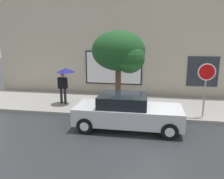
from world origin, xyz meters
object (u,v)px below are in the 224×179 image
(street_tree, at_px, (121,53))
(stop_sign, at_px, (206,80))
(pedestrian_with_umbrella, at_px, (65,76))
(parked_car, at_px, (127,112))

(street_tree, height_order, stop_sign, street_tree)
(street_tree, xyz_separation_m, stop_sign, (3.86, -0.55, -1.10))
(pedestrian_with_umbrella, xyz_separation_m, stop_sign, (6.92, -1.04, 0.18))
(parked_car, bearing_deg, pedestrian_with_umbrella, 144.98)
(parked_car, height_order, stop_sign, stop_sign)
(pedestrian_with_umbrella, bearing_deg, stop_sign, -8.53)
(parked_car, relative_size, pedestrian_with_umbrella, 2.21)
(pedestrian_with_umbrella, bearing_deg, parked_car, -35.02)
(street_tree, bearing_deg, parked_car, -74.60)
(parked_car, bearing_deg, stop_sign, 24.48)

